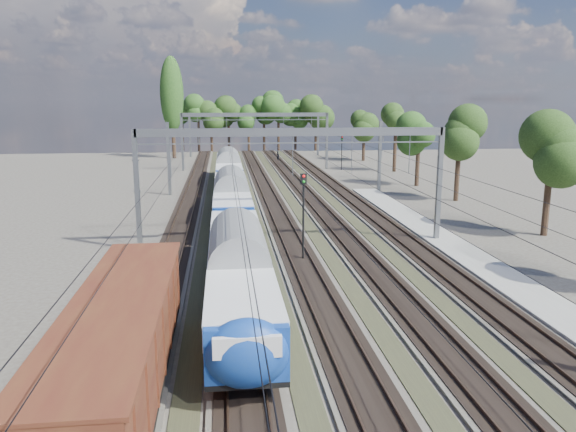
{
  "coord_description": "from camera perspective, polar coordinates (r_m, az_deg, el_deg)",
  "views": [
    {
      "loc": [
        -5.17,
        -11.6,
        11.1
      ],
      "look_at": [
        -0.6,
        27.89,
        2.8
      ],
      "focal_mm": 35.0,
      "sensor_mm": 36.0,
      "label": 1
    }
  ],
  "objects": [
    {
      "name": "freight_boxcar",
      "position": [
        21.56,
        -16.64,
        -12.36
      ],
      "size": [
        3.24,
        15.62,
        4.03
      ],
      "color": "black",
      "rests_on": "ground"
    },
    {
      "name": "tree_belt",
      "position": [
        105.88,
        0.09,
        10.03
      ],
      "size": [
        38.55,
        98.32,
        11.58
      ],
      "color": "black",
      "rests_on": "ground"
    },
    {
      "name": "worker",
      "position": [
        102.86,
        -1.01,
        6.11
      ],
      "size": [
        0.67,
        0.79,
        1.84
      ],
      "primitive_type": "imported",
      "rotation": [
        0.0,
        0.0,
        1.99
      ],
      "color": "black",
      "rests_on": "ground"
    },
    {
      "name": "signal_far",
      "position": [
        89.8,
        5.48,
        6.82
      ],
      "size": [
        0.37,
        0.34,
        5.37
      ],
      "rotation": [
        0.0,
        0.0,
        -0.24
      ],
      "color": "black",
      "rests_on": "ground"
    },
    {
      "name": "platform",
      "position": [
        37.59,
        21.04,
        -5.95
      ],
      "size": [
        3.0,
        70.0,
        0.3
      ],
      "primitive_type": "cube",
      "color": "gray",
      "rests_on": "ground"
    },
    {
      "name": "emu_train",
      "position": [
        51.61,
        -5.77,
        2.4
      ],
      "size": [
        3.17,
        66.94,
        4.63
      ],
      "color": "black",
      "rests_on": "ground"
    },
    {
      "name": "poplar",
      "position": [
        110.0,
        -11.73,
        11.96
      ],
      "size": [
        4.4,
        4.4,
        19.04
      ],
      "color": "black",
      "rests_on": "ground"
    },
    {
      "name": "catenary",
      "position": [
        64.69,
        -1.72,
        7.62
      ],
      "size": [
        25.65,
        130.0,
        9.0
      ],
      "color": "slate",
      "rests_on": "ground"
    },
    {
      "name": "signal_near",
      "position": [
        38.45,
        1.58,
        1.0
      ],
      "size": [
        0.43,
        0.39,
        6.16
      ],
      "rotation": [
        0.0,
        0.0,
        0.26
      ],
      "color": "black",
      "rests_on": "ground"
    },
    {
      "name": "track_bed",
      "position": [
        57.89,
        -1.36,
        0.83
      ],
      "size": [
        21.0,
        130.0,
        0.34
      ],
      "color": "#47423A",
      "rests_on": "ground"
    }
  ]
}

